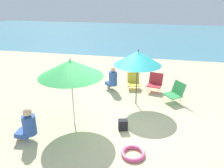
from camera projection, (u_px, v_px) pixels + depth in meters
ground_plane at (121, 118)px, 6.78m from camera, size 40.00×40.00×0.00m
sea_water at (148, 35)px, 20.29m from camera, size 40.00×16.00×0.01m
umbrella_teal at (138, 58)px, 7.04m from camera, size 1.51×1.51×1.89m
umbrella_green at (71, 68)px, 5.89m from camera, size 1.74×1.74×1.95m
beach_chair_a at (155, 82)px, 8.53m from camera, size 0.62×0.63×0.68m
beach_chair_b at (133, 81)px, 8.82m from camera, size 0.56×0.63×0.59m
beach_chair_c at (175, 92)px, 7.65m from camera, size 0.77×0.76×0.70m
person_a at (112, 79)px, 8.51m from camera, size 0.52×0.53×0.96m
person_b at (28, 125)px, 5.56m from camera, size 0.57×0.36×0.93m
swim_ring at (133, 154)px, 5.19m from camera, size 0.57×0.57×0.09m
beach_bag at (123, 125)px, 6.12m from camera, size 0.29×0.24×0.31m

